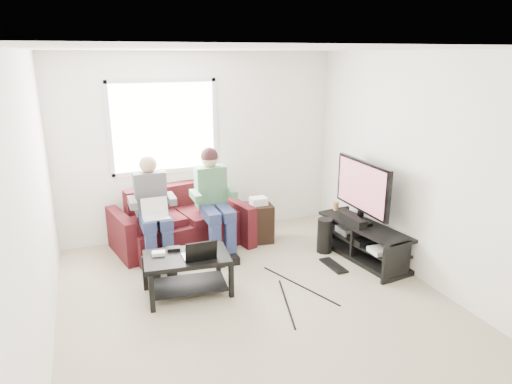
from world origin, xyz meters
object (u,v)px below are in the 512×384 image
at_px(tv_stand, 363,243).
at_px(end_table, 259,222).
at_px(subwoofer, 325,236).
at_px(coffee_table, 187,266).
at_px(tv, 362,188).
at_px(sofa, 181,225).

xyz_separation_m(tv_stand, end_table, (-1.06, 1.02, 0.08)).
height_order(tv_stand, subwoofer, subwoofer).
height_order(coffee_table, tv, tv).
height_order(subwoofer, end_table, end_table).
bearing_deg(tv_stand, subwoofer, 136.95).
xyz_separation_m(tv, end_table, (-1.05, 0.92, -0.63)).
distance_m(sofa, tv_stand, 2.45).
height_order(coffee_table, tv_stand, tv_stand).
relative_size(tv, subwoofer, 2.37).
relative_size(coffee_table, end_table, 1.50).
bearing_deg(sofa, coffee_table, -99.23).
bearing_deg(coffee_table, subwoofer, 12.46).
xyz_separation_m(tv_stand, tv, (-0.00, 0.10, 0.71)).
bearing_deg(subwoofer, end_table, 135.43).
distance_m(sofa, end_table, 1.08).
bearing_deg(tv, subwoofer, 146.22).
relative_size(sofa, tv, 1.73).
xyz_separation_m(coffee_table, tv_stand, (2.33, 0.09, -0.13)).
relative_size(tv_stand, tv, 1.32).
xyz_separation_m(tv_stand, subwoofer, (-0.37, 0.35, 0.02)).
distance_m(tv, end_table, 1.54).
distance_m(tv_stand, end_table, 1.47).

